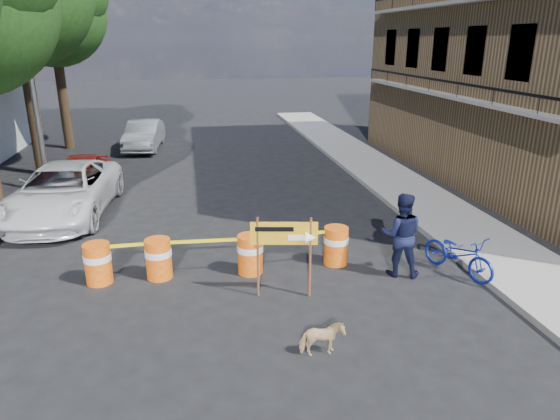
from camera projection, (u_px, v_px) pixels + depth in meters
name	position (u px, v px, depth m)	size (l,w,h in m)	color
ground	(256.00, 316.00, 9.53)	(120.00, 120.00, 0.00)	black
sidewalk_east	(421.00, 200.00, 16.14)	(2.40, 40.00, 0.15)	gray
tree_far	(52.00, 10.00, 22.18)	(5.04, 4.80, 8.84)	#332316
streetlamp	(30.00, 60.00, 15.93)	(1.25, 0.18, 8.00)	gray
barrel_far_left	(98.00, 263.00, 10.68)	(0.58, 0.58, 0.90)	red
barrel_mid_left	(159.00, 258.00, 10.91)	(0.58, 0.58, 0.90)	red
barrel_mid_right	(250.00, 253.00, 11.14)	(0.58, 0.58, 0.90)	red
barrel_far_right	(336.00, 245.00, 11.60)	(0.58, 0.58, 0.90)	red
detour_sign	(292.00, 240.00, 9.85)	(1.32, 0.39, 1.71)	#592D19
pedestrian	(401.00, 235.00, 10.91)	(0.92, 0.72, 1.90)	black
bicycle	(461.00, 236.00, 10.96)	(0.63, 0.95, 1.81)	navy
dog	(322.00, 339.00, 8.24)	(0.33, 0.73, 0.62)	tan
suv_white	(64.00, 191.00, 14.69)	(2.50, 5.42, 1.51)	silver
sedan_red	(78.00, 176.00, 16.60)	(1.59, 3.96, 1.35)	#9B170C
sedan_silver	(144.00, 135.00, 23.75)	(1.43, 4.11, 1.35)	#A5A6AC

